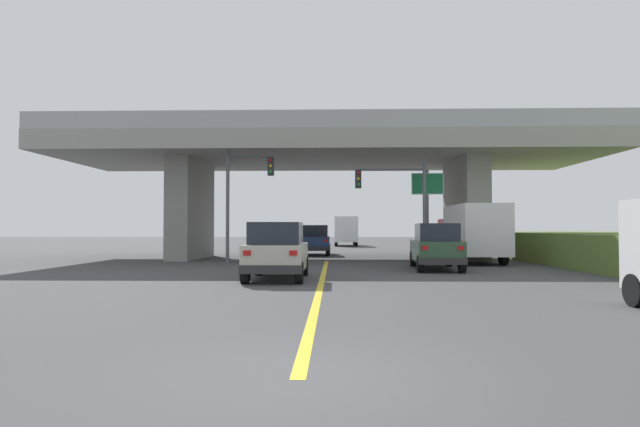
{
  "coord_description": "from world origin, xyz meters",
  "views": [
    {
      "loc": [
        0.44,
        -6.45,
        1.81
      ],
      "look_at": [
        -0.17,
        15.81,
        2.42
      ],
      "focal_mm": 30.19,
      "sensor_mm": 36.0,
      "label": 1
    }
  ],
  "objects_px": {
    "suv_lead": "(277,251)",
    "semi_truck_distant": "(346,231)",
    "box_truck": "(472,232)",
    "sedan_oncoming": "(315,240)",
    "traffic_signal_nearside": "(400,195)",
    "highway_sign": "(428,194)",
    "traffic_signal_farside": "(242,189)",
    "suv_crossing": "(436,246)"
  },
  "relations": [
    {
      "from": "suv_crossing",
      "to": "sedan_oncoming",
      "type": "relative_size",
      "value": 1.06
    },
    {
      "from": "highway_sign",
      "to": "semi_truck_distant",
      "type": "bearing_deg",
      "value": 98.35
    },
    {
      "from": "traffic_signal_nearside",
      "to": "box_truck",
      "type": "bearing_deg",
      "value": 12.03
    },
    {
      "from": "suv_crossing",
      "to": "traffic_signal_nearside",
      "type": "relative_size",
      "value": 0.89
    },
    {
      "from": "suv_lead",
      "to": "traffic_signal_nearside",
      "type": "height_order",
      "value": "traffic_signal_nearside"
    },
    {
      "from": "traffic_signal_nearside",
      "to": "semi_truck_distant",
      "type": "xyz_separation_m",
      "value": [
        -2.25,
        27.66,
        -1.97
      ]
    },
    {
      "from": "suv_lead",
      "to": "highway_sign",
      "type": "xyz_separation_m",
      "value": [
        7.07,
        10.14,
        2.68
      ]
    },
    {
      "from": "traffic_signal_farside",
      "to": "suv_crossing",
      "type": "bearing_deg",
      "value": -22.29
    },
    {
      "from": "suv_crossing",
      "to": "traffic_signal_nearside",
      "type": "height_order",
      "value": "traffic_signal_nearside"
    },
    {
      "from": "suv_lead",
      "to": "semi_truck_distant",
      "type": "distance_m",
      "value": 36.7
    },
    {
      "from": "traffic_signal_farside",
      "to": "highway_sign",
      "type": "bearing_deg",
      "value": 9.03
    },
    {
      "from": "box_truck",
      "to": "sedan_oncoming",
      "type": "bearing_deg",
      "value": 137.93
    },
    {
      "from": "box_truck",
      "to": "traffic_signal_farside",
      "type": "relative_size",
      "value": 1.17
    },
    {
      "from": "suv_crossing",
      "to": "box_truck",
      "type": "height_order",
      "value": "box_truck"
    },
    {
      "from": "suv_lead",
      "to": "traffic_signal_farside",
      "type": "xyz_separation_m",
      "value": [
        -2.73,
        8.59,
        2.83
      ]
    },
    {
      "from": "traffic_signal_nearside",
      "to": "semi_truck_distant",
      "type": "distance_m",
      "value": 27.82
    },
    {
      "from": "sedan_oncoming",
      "to": "semi_truck_distant",
      "type": "bearing_deg",
      "value": 82.56
    },
    {
      "from": "sedan_oncoming",
      "to": "traffic_signal_farside",
      "type": "bearing_deg",
      "value": -111.01
    },
    {
      "from": "highway_sign",
      "to": "semi_truck_distant",
      "type": "xyz_separation_m",
      "value": [
        -3.88,
        26.41,
        -2.12
      ]
    },
    {
      "from": "highway_sign",
      "to": "semi_truck_distant",
      "type": "height_order",
      "value": "highway_sign"
    },
    {
      "from": "semi_truck_distant",
      "to": "suv_lead",
      "type": "bearing_deg",
      "value": -94.99
    },
    {
      "from": "sedan_oncoming",
      "to": "suv_lead",
      "type": "bearing_deg",
      "value": -92.3
    },
    {
      "from": "traffic_signal_nearside",
      "to": "semi_truck_distant",
      "type": "height_order",
      "value": "traffic_signal_nearside"
    },
    {
      "from": "box_truck",
      "to": "suv_crossing",
      "type": "bearing_deg",
      "value": -120.13
    },
    {
      "from": "highway_sign",
      "to": "sedan_oncoming",
      "type": "bearing_deg",
      "value": 130.74
    },
    {
      "from": "suv_lead",
      "to": "box_truck",
      "type": "relative_size",
      "value": 0.6
    },
    {
      "from": "traffic_signal_nearside",
      "to": "traffic_signal_farside",
      "type": "relative_size",
      "value": 0.91
    },
    {
      "from": "traffic_signal_farside",
      "to": "semi_truck_distant",
      "type": "relative_size",
      "value": 0.92
    },
    {
      "from": "traffic_signal_nearside",
      "to": "highway_sign",
      "type": "height_order",
      "value": "traffic_signal_nearside"
    },
    {
      "from": "suv_lead",
      "to": "highway_sign",
      "type": "height_order",
      "value": "highway_sign"
    },
    {
      "from": "traffic_signal_farside",
      "to": "semi_truck_distant",
      "type": "xyz_separation_m",
      "value": [
        5.92,
        27.96,
        -2.27
      ]
    },
    {
      "from": "sedan_oncoming",
      "to": "traffic_signal_nearside",
      "type": "bearing_deg",
      "value": -61.27
    },
    {
      "from": "suv_lead",
      "to": "semi_truck_distant",
      "type": "height_order",
      "value": "semi_truck_distant"
    },
    {
      "from": "sedan_oncoming",
      "to": "traffic_signal_farside",
      "type": "distance_m",
      "value": 9.99
    },
    {
      "from": "suv_crossing",
      "to": "traffic_signal_farside",
      "type": "relative_size",
      "value": 0.81
    },
    {
      "from": "suv_lead",
      "to": "highway_sign",
      "type": "relative_size",
      "value": 0.86
    },
    {
      "from": "traffic_signal_nearside",
      "to": "semi_truck_distant",
      "type": "bearing_deg",
      "value": 94.65
    },
    {
      "from": "traffic_signal_farside",
      "to": "suv_lead",
      "type": "bearing_deg",
      "value": -72.36
    },
    {
      "from": "highway_sign",
      "to": "traffic_signal_farside",
      "type": "bearing_deg",
      "value": -170.97
    },
    {
      "from": "highway_sign",
      "to": "box_truck",
      "type": "bearing_deg",
      "value": -10.42
    },
    {
      "from": "box_truck",
      "to": "sedan_oncoming",
      "type": "relative_size",
      "value": 1.52
    },
    {
      "from": "suv_lead",
      "to": "box_truck",
      "type": "bearing_deg",
      "value": 46.12
    }
  ]
}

